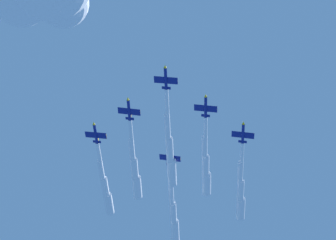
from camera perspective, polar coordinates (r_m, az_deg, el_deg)
jet_lead at (r=214.45m, az=0.20°, el=-3.13°), size 34.00×47.42×4.11m
jet_port_inner at (r=219.33m, az=3.86°, el=-4.60°), size 30.00×41.45×4.13m
jet_starboard_inner at (r=219.99m, az=-3.38°, el=-4.94°), size 30.54×41.75×4.18m
jet_port_mid at (r=229.34m, az=7.38°, el=-7.11°), size 30.97×43.40×4.19m
jet_starboard_mid at (r=231.19m, az=-6.37°, el=-6.75°), size 29.05×41.51×4.11m
jet_port_outer at (r=240.46m, az=0.56°, el=-9.41°), size 32.93×46.09×4.19m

